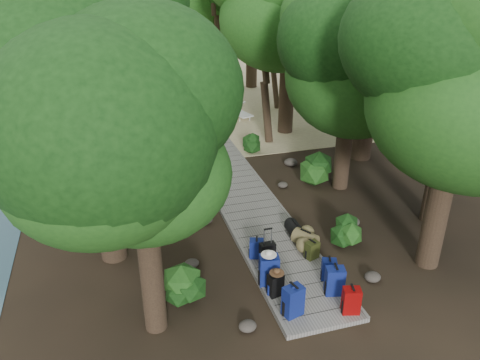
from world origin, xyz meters
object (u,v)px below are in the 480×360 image
object	(u,v)px
backpack_right_a	(351,299)
kayak	(115,120)
duffel_right_khaki	(305,239)
lone_suitcase_on_sand	(208,128)
backpack_left_b	(275,284)
suitcase_on_boardwalk	(267,254)
backpack_left_c	(269,269)
backpack_right_d	(312,249)
duffel_right_black	(295,229)
backpack_right_c	(329,268)
backpack_left_d	(257,247)
backpack_right_b	(335,279)
backpack_left_a	(293,299)
sun_lounger	(242,111)

from	to	relation	value
backpack_right_a	kayak	bearing A→B (deg)	120.80
duffel_right_khaki	lone_suitcase_on_sand	xyz separation A→B (m)	(-0.52, 9.85, 0.01)
backpack_left_b	suitcase_on_boardwalk	xyz separation A→B (m)	(0.23, 1.24, -0.01)
lone_suitcase_on_sand	backpack_left_c	bearing A→B (deg)	-94.72
backpack_right_d	kayak	size ratio (longest dim) A/B	0.17
backpack_left_b	duffel_right_black	bearing A→B (deg)	44.59
backpack_left_c	backpack_right_c	bearing A→B (deg)	1.24
backpack_left_d	backpack_right_a	world-z (taller)	backpack_right_a
backpack_left_c	backpack_right_a	xyz separation A→B (m)	(1.43, -1.49, -0.09)
backpack_right_d	suitcase_on_boardwalk	world-z (taller)	suitcase_on_boardwalk
backpack_right_a	backpack_right_b	xyz separation A→B (m)	(-0.06, 0.71, 0.04)
suitcase_on_boardwalk	lone_suitcase_on_sand	world-z (taller)	suitcase_on_boardwalk
backpack_left_c	backpack_right_c	world-z (taller)	backpack_left_c
backpack_left_a	backpack_right_d	distance (m)	2.33
backpack_left_a	duffel_right_khaki	xyz separation A→B (m)	(1.40, 2.49, -0.19)
backpack_left_d	backpack_right_d	bearing A→B (deg)	1.31
kayak	backpack_right_a	bearing A→B (deg)	-81.56
backpack_right_a	duffel_right_khaki	size ratio (longest dim) A/B	1.04
backpack_right_b	backpack_left_b	bearing A→B (deg)	179.84
backpack_right_a	duffel_right_khaki	world-z (taller)	backpack_right_a
backpack_right_c	duffel_right_khaki	bearing A→B (deg)	108.99
backpack_left_d	backpack_right_d	world-z (taller)	backpack_left_d
duffel_right_khaki	sun_lounger	world-z (taller)	sun_lounger
backpack_right_a	backpack_right_b	distance (m)	0.71
duffel_right_khaki	kayak	size ratio (longest dim) A/B	0.22
backpack_right_c	duffel_right_black	world-z (taller)	backpack_right_c
duffel_right_khaki	sun_lounger	distance (m)	12.05
backpack_left_a	duffel_right_black	distance (m)	3.35
backpack_left_c	suitcase_on_boardwalk	bearing A→B (deg)	83.55
backpack_left_b	lone_suitcase_on_sand	xyz separation A→B (m)	(1.02, 11.60, -0.09)
backpack_right_d	lone_suitcase_on_sand	xyz separation A→B (m)	(-0.45, 10.44, -0.04)
suitcase_on_boardwalk	sun_lounger	distance (m)	12.79
backpack_right_c	kayak	distance (m)	15.16
backpack_left_b	backpack_right_d	size ratio (longest dim) A/B	1.21
backpack_right_b	suitcase_on_boardwalk	bearing A→B (deg)	139.57
lone_suitcase_on_sand	sun_lounger	distance (m)	3.05
backpack_left_b	sun_lounger	size ratio (longest dim) A/B	0.32
lone_suitcase_on_sand	backpack_right_d	bearing A→B (deg)	-86.97
backpack_left_b	backpack_right_c	size ratio (longest dim) A/B	1.04
backpack_left_b	backpack_right_c	xyz separation A→B (m)	(1.49, 0.20, -0.01)
backpack_left_b	sun_lounger	distance (m)	14.05
backpack_left_d	suitcase_on_boardwalk	distance (m)	0.42
backpack_left_d	sun_lounger	xyz separation A→B (m)	(3.19, 12.05, -0.07)
backpack_left_d	backpack_right_c	size ratio (longest dim) A/B	0.94
backpack_left_a	sun_lounger	distance (m)	14.75
backpack_left_a	backpack_left_b	world-z (taller)	backpack_left_a
kayak	backpack_right_d	bearing A→B (deg)	-78.99
backpack_right_d	duffel_right_black	world-z (taller)	backpack_right_d
backpack_left_d	kayak	size ratio (longest dim) A/B	0.19
duffel_right_khaki	suitcase_on_boardwalk	distance (m)	1.40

